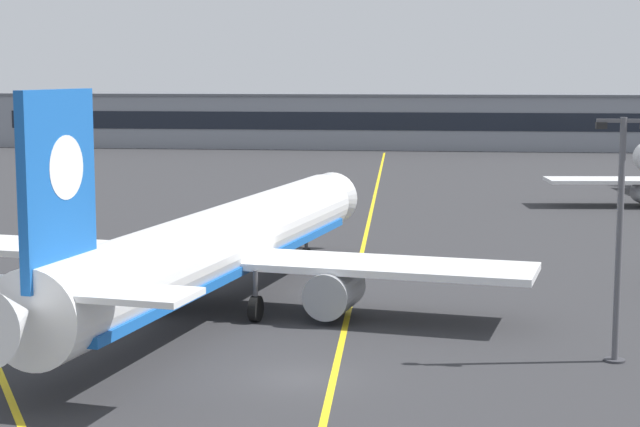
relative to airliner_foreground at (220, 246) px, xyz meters
The scene contains 5 objects.
ground_plane 13.46m from the airliner_foreground, 63.40° to the right, with size 400.00×400.00×0.00m, color #2D2D30.
taxiway_centreline 19.54m from the airliner_foreground, 72.35° to the left, with size 0.30×180.00×0.01m, color yellow.
airliner_foreground is the anchor object (origin of this frame).
apron_lamp_post 20.38m from the airliner_foreground, 21.99° to the right, with size 2.24×0.90×10.42m.
terminal_building 118.60m from the airliner_foreground, 89.20° to the left, with size 126.68×12.40×8.76m.
Camera 1 is at (5.71, -41.09, 12.30)m, focal length 59.41 mm.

